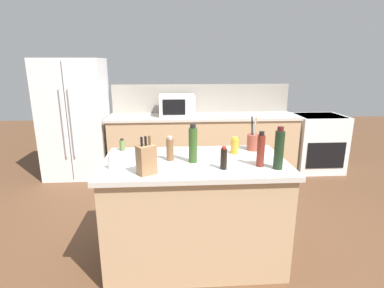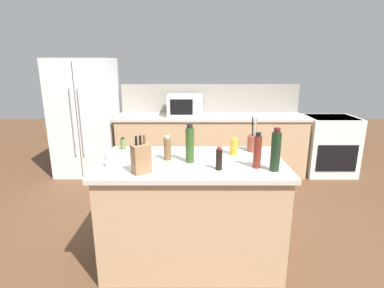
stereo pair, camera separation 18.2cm
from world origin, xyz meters
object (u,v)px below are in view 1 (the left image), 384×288
object	(u,v)px
honey_jar	(235,146)
salt_shaker	(112,162)
pepper_grinder	(170,149)
wine_bottle	(279,149)
olive_oil_bottle	(193,144)
spice_jar_oregano	(122,145)
range_oven	(317,143)
refrigerator	(75,119)
vinegar_bottle	(261,150)
microwave	(177,105)
soy_sauce_bottle	(224,158)
knife_block	(146,159)
utensil_crock	(253,142)

from	to	relation	value
honey_jar	salt_shaker	distance (m)	1.10
pepper_grinder	wine_bottle	xyz separation A→B (m)	(0.84, -0.27, 0.06)
wine_bottle	olive_oil_bottle	xyz separation A→B (m)	(-0.65, 0.21, -0.01)
honey_jar	spice_jar_oregano	xyz separation A→B (m)	(-1.04, 0.17, -0.02)
olive_oil_bottle	range_oven	bearing A→B (deg)	45.34
refrigerator	vinegar_bottle	world-z (taller)	refrigerator
microwave	vinegar_bottle	bearing A→B (deg)	-75.33
spice_jar_oregano	wine_bottle	bearing A→B (deg)	-24.47
spice_jar_oregano	soy_sauce_bottle	size ratio (longest dim) A/B	0.63
knife_block	vinegar_bottle	size ratio (longest dim) A/B	1.01
knife_block	pepper_grinder	xyz separation A→B (m)	(0.17, 0.31, -0.01)
microwave	salt_shaker	xyz separation A→B (m)	(-0.56, -2.36, -0.11)
microwave	salt_shaker	world-z (taller)	microwave
knife_block	utensil_crock	world-z (taller)	utensil_crock
honey_jar	olive_oil_bottle	xyz separation A→B (m)	(-0.40, -0.22, 0.08)
soy_sauce_bottle	knife_block	bearing A→B (deg)	-173.34
knife_block	wine_bottle	distance (m)	1.02
pepper_grinder	salt_shaker	xyz separation A→B (m)	(-0.46, -0.18, -0.04)
range_oven	vinegar_bottle	size ratio (longest dim) A/B	3.21
vinegar_bottle	utensil_crock	bearing A→B (deg)	81.89
refrigerator	vinegar_bottle	xyz separation A→B (m)	(2.19, -2.42, 0.17)
pepper_grinder	knife_block	bearing A→B (deg)	-118.76
olive_oil_bottle	vinegar_bottle	bearing A→B (deg)	-14.55
range_oven	honey_jar	world-z (taller)	honey_jar
range_oven	utensil_crock	size ratio (longest dim) A/B	2.87
refrigerator	olive_oil_bottle	size ratio (longest dim) A/B	5.54
range_oven	honey_jar	bearing A→B (deg)	-131.93
wine_bottle	salt_shaker	bearing A→B (deg)	176.26
knife_block	olive_oil_bottle	distance (m)	0.44
microwave	range_oven	bearing A→B (deg)	-0.00
refrigerator	knife_block	bearing A→B (deg)	-62.92
refrigerator	wine_bottle	bearing A→B (deg)	-47.11
honey_jar	soy_sauce_bottle	bearing A→B (deg)	-112.87
wine_bottle	range_oven	bearing A→B (deg)	57.49
refrigerator	pepper_grinder	world-z (taller)	refrigerator
microwave	soy_sauce_bottle	distance (m)	2.44
microwave	honey_jar	bearing A→B (deg)	-76.44
microwave	pepper_grinder	distance (m)	2.18
microwave	pepper_grinder	xyz separation A→B (m)	(-0.10, -2.17, -0.06)
range_oven	utensil_crock	bearing A→B (deg)	-130.10
salt_shaker	soy_sauce_bottle	world-z (taller)	soy_sauce_bottle
microwave	vinegar_bottle	size ratio (longest dim) A/B	1.88
honey_jar	wine_bottle	xyz separation A→B (m)	(0.26, -0.42, 0.09)
vinegar_bottle	salt_shaker	xyz separation A→B (m)	(-1.18, 0.02, -0.08)
vinegar_bottle	refrigerator	bearing A→B (deg)	132.12
spice_jar_oregano	microwave	bearing A→B (deg)	73.37
olive_oil_bottle	microwave	bearing A→B (deg)	92.32
spice_jar_oregano	soy_sauce_bottle	distance (m)	1.04
utensil_crock	salt_shaker	distance (m)	1.32
salt_shaker	soy_sauce_bottle	distance (m)	0.88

